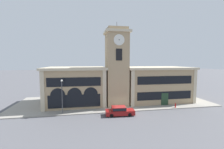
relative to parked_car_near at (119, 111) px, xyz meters
The scene contains 8 objects.
ground_plane 1.69m from the parked_car_near, 61.27° to the left, with size 300.00×300.00×0.00m, color #56565B.
sidewalk_kerb 8.51m from the parked_car_near, 85.08° to the left, with size 41.37×14.25×0.15m.
clock_tower 9.26m from the parked_car_near, 82.98° to the left, with size 4.92×4.92×16.78m.
town_hall_left_wing 11.91m from the parked_car_near, 131.01° to the left, with size 12.40×10.45×7.80m.
town_hall_right_wing 13.81m from the parked_car_near, 40.16° to the left, with size 14.97×10.45×7.74m.
parked_car_near is the anchor object (origin of this frame).
street_lamp 10.18m from the parked_car_near, 167.95° to the left, with size 0.36×0.36×5.82m.
fire_hydrant 11.58m from the parked_car_near, ahead, with size 0.22×0.22×0.87m.
Camera 1 is at (-6.13, -25.13, 8.92)m, focal length 24.00 mm.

